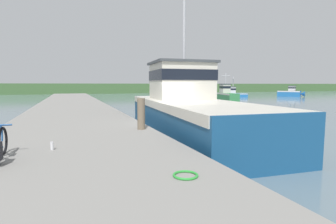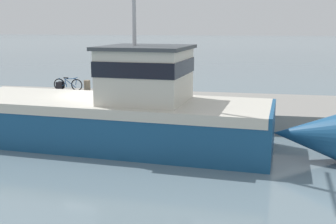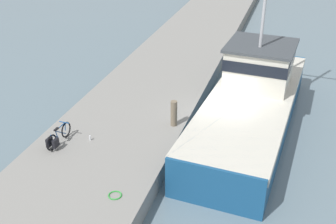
{
  "view_description": "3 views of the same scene",
  "coord_description": "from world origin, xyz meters",
  "px_view_note": "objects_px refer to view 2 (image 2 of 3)",
  "views": [
    {
      "loc": [
        -4.24,
        -10.41,
        2.4
      ],
      "look_at": [
        -1.29,
        -2.59,
        1.52
      ],
      "focal_mm": 28.0,
      "sensor_mm": 36.0,
      "label": 1
    },
    {
      "loc": [
        15.16,
        5.61,
        4.26
      ],
      "look_at": [
        -0.15,
        2.57,
        1.02
      ],
      "focal_mm": 45.0,
      "sensor_mm": 36.0,
      "label": 2
    },
    {
      "loc": [
        2.48,
        -16.16,
        9.7
      ],
      "look_at": [
        -2.02,
        -1.6,
        1.53
      ],
      "focal_mm": 45.0,
      "sensor_mm": 36.0,
      "label": 3
    }
  ],
  "objects_px": {
    "fishing_boat_main": "(124,111)",
    "bicycle_touring": "(65,85)",
    "mooring_post": "(87,93)",
    "water_bottle_by_bike": "(69,92)"
  },
  "relations": [
    {
      "from": "bicycle_touring",
      "to": "water_bottle_by_bike",
      "type": "distance_m",
      "value": 1.28
    },
    {
      "from": "bicycle_touring",
      "to": "mooring_post",
      "type": "xyz_separation_m",
      "value": [
        3.9,
        2.83,
        0.24
      ]
    },
    {
      "from": "fishing_boat_main",
      "to": "mooring_post",
      "type": "height_order",
      "value": "fishing_boat_main"
    },
    {
      "from": "mooring_post",
      "to": "water_bottle_by_bike",
      "type": "distance_m",
      "value": 3.59
    },
    {
      "from": "fishing_boat_main",
      "to": "mooring_post",
      "type": "relative_size",
      "value": 12.24
    },
    {
      "from": "fishing_boat_main",
      "to": "bicycle_touring",
      "type": "distance_m",
      "value": 8.74
    },
    {
      "from": "fishing_boat_main",
      "to": "mooring_post",
      "type": "distance_m",
      "value": 3.92
    },
    {
      "from": "fishing_boat_main",
      "to": "bicycle_touring",
      "type": "height_order",
      "value": "fishing_boat_main"
    },
    {
      "from": "fishing_boat_main",
      "to": "water_bottle_by_bike",
      "type": "height_order",
      "value": "fishing_boat_main"
    },
    {
      "from": "water_bottle_by_bike",
      "to": "mooring_post",
      "type": "bearing_deg",
      "value": 36.99
    }
  ]
}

